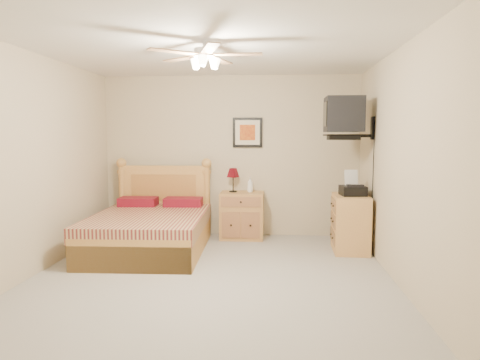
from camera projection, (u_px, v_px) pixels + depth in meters
The scene contains 17 objects.
floor at pixel (209, 281), 4.63m from camera, with size 4.50×4.50×0.00m, color gray.
ceiling at pixel (207, 44), 4.37m from camera, with size 4.00×4.50×0.04m, color white.
wall_back at pixel (230, 156), 6.73m from camera, with size 4.00×0.04×2.50m, color #C0AF8E.
wall_front at pixel (143, 197), 2.27m from camera, with size 4.00×0.04×2.50m, color #C0AF8E.
wall_left at pixel (27, 165), 4.66m from camera, with size 0.04×4.50×2.50m, color #C0AF8E.
wall_right at pixel (403, 167), 4.34m from camera, with size 0.04×4.50×2.50m, color #C0AF8E.
bed at pixel (149, 207), 5.75m from camera, with size 1.45×1.90×1.23m, color #C78A3E, non-canonical shape.
nightstand at pixel (242, 215), 6.56m from camera, with size 0.65×0.49×0.71m, color #B48843.
table_lamp at pixel (233, 180), 6.56m from camera, with size 0.20×0.20×0.37m, color #50060E, non-canonical shape.
lotion_bottle at pixel (250, 185), 6.55m from camera, with size 0.09×0.09×0.23m, color white.
framed_picture at pixel (248, 132), 6.65m from camera, with size 0.46×0.04×0.46m, color black.
dresser at pixel (350, 223), 5.81m from camera, with size 0.45×0.65×0.77m, color #BD8E47.
fax_machine at pixel (353, 183), 5.72m from camera, with size 0.32×0.34×0.34m, color black, non-canonical shape.
magazine_lower at pixel (348, 192), 5.96m from camera, with size 0.18×0.24×0.02m, color #BCB49A.
magazine_upper at pixel (349, 191), 5.98m from camera, with size 0.21×0.28×0.02m, color gray.
wall_tv at pixel (355, 117), 5.63m from camera, with size 0.56×0.46×0.58m, color black, non-canonical shape.
ceiling_fan at pixel (204, 55), 4.18m from camera, with size 1.14×1.14×0.28m, color white, non-canonical shape.
Camera 1 is at (0.70, -4.45, 1.57)m, focal length 32.00 mm.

